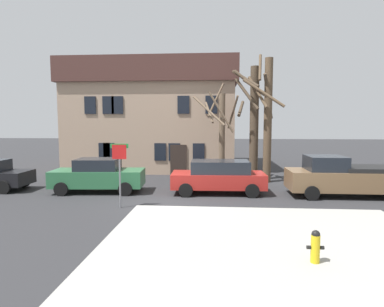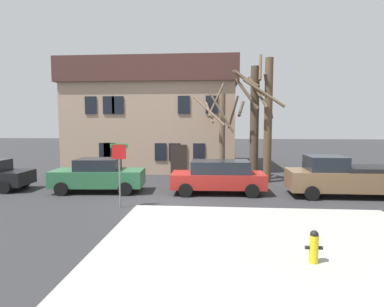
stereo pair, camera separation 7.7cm
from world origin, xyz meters
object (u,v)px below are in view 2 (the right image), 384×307
object	(u,v)px
car_green_sedan	(98,175)
car_red_wagon	(219,176)
pickup_truck_brown	(344,177)
fire_hydrant	(314,246)
tree_bare_mid	(254,119)
street_sign_pole	(119,163)
bicycle_leaning	(98,176)
tree_bare_far	(267,117)
tree_bare_near	(221,132)
building_main	(157,116)

from	to	relation	value
car_green_sedan	car_red_wagon	distance (m)	6.22
pickup_truck_brown	fire_hydrant	bearing A→B (deg)	-115.12
tree_bare_mid	pickup_truck_brown	world-z (taller)	tree_bare_mid
street_sign_pole	bicycle_leaning	distance (m)	6.77
car_red_wagon	street_sign_pole	size ratio (longest dim) A/B	1.75
car_green_sedan	street_sign_pole	xyz separation A→B (m)	(2.05, -2.97, 1.03)
car_green_sedan	fire_hydrant	size ratio (longest dim) A/B	5.79
tree_bare_far	fire_hydrant	bearing A→B (deg)	-92.79
street_sign_pole	car_green_sedan	bearing A→B (deg)	124.62
car_red_wagon	street_sign_pole	bearing A→B (deg)	-143.14
street_sign_pole	pickup_truck_brown	bearing A→B (deg)	15.86
street_sign_pole	tree_bare_near	bearing A→B (deg)	56.85
tree_bare_mid	car_red_wagon	bearing A→B (deg)	-118.77
tree_bare_mid	fire_hydrant	xyz separation A→B (m)	(0.15, -12.24, -3.30)
pickup_truck_brown	street_sign_pole	world-z (taller)	street_sign_pole
car_green_sedan	pickup_truck_brown	bearing A→B (deg)	-0.24
tree_bare_mid	fire_hydrant	bearing A→B (deg)	-89.30
building_main	bicycle_leaning	bearing A→B (deg)	-107.28
building_main	street_sign_pole	bearing A→B (deg)	-86.23
bicycle_leaning	car_red_wagon	bearing A→B (deg)	-20.08
car_green_sedan	pickup_truck_brown	world-z (taller)	pickup_truck_brown
bicycle_leaning	tree_bare_mid	bearing A→B (deg)	7.59
tree_bare_near	fire_hydrant	size ratio (longest dim) A/B	7.38
car_red_wagon	street_sign_pole	distance (m)	5.31
tree_bare_far	street_sign_pole	bearing A→B (deg)	-137.58
car_green_sedan	car_red_wagon	bearing A→B (deg)	1.44
tree_bare_near	car_red_wagon	bearing A→B (deg)	-92.47
tree_bare_far	street_sign_pole	size ratio (longest dim) A/B	2.84
tree_bare_mid	car_green_sedan	xyz separation A→B (m)	(-8.38, -4.09, -2.97)
car_green_sedan	street_sign_pole	bearing A→B (deg)	-55.38
tree_bare_near	bicycle_leaning	bearing A→B (deg)	-173.78
tree_bare_near	car_green_sedan	size ratio (longest dim) A/B	1.27
pickup_truck_brown	street_sign_pole	xyz separation A→B (m)	(-10.27, -2.92, 0.95)
building_main	bicycle_leaning	size ratio (longest dim) A/B	7.70
car_green_sedan	fire_hydrant	distance (m)	11.80
building_main	tree_bare_near	world-z (taller)	building_main
car_red_wagon	bicycle_leaning	size ratio (longest dim) A/B	2.86
tree_bare_mid	street_sign_pole	distance (m)	9.68
pickup_truck_brown	fire_hydrant	xyz separation A→B (m)	(-3.79, -8.09, -0.41)
tree_bare_mid	pickup_truck_brown	bearing A→B (deg)	-46.42
car_red_wagon	fire_hydrant	distance (m)	8.62
building_main	tree_bare_far	distance (m)	10.36
building_main	tree_bare_mid	xyz separation A→B (m)	(7.19, -6.07, -0.30)
building_main	street_sign_pole	distance (m)	13.35
tree_bare_near	street_sign_pole	distance (m)	7.98
tree_bare_near	pickup_truck_brown	bearing A→B (deg)	-31.82
car_red_wagon	bicycle_leaning	xyz separation A→B (m)	(-7.31, 2.67, -0.51)
tree_bare_near	car_red_wagon	distance (m)	4.11
building_main	tree_bare_far	xyz separation A→B (m)	(7.91, -6.69, -0.23)
tree_bare_mid	building_main	bearing A→B (deg)	139.84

